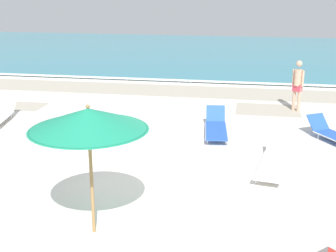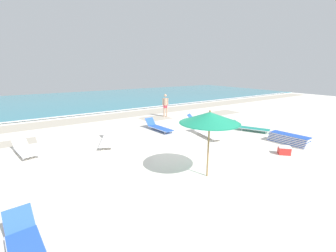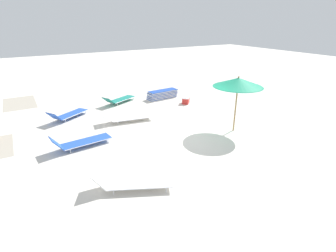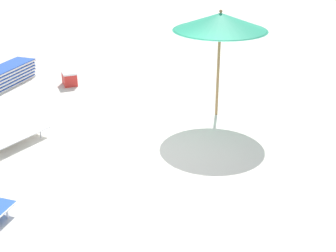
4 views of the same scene
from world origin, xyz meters
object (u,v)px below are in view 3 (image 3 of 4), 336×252
object	(u,v)px
lounger_stack	(162,94)
sun_lounger_mid_beach_solo	(68,114)
sun_lounger_under_umbrella	(119,99)
cooler_box	(186,100)
sun_lounger_beside_umbrella	(128,117)
sun_lounger_mid_beach_pair_b	(81,142)
beach_umbrella	(238,83)
sun_lounger_mid_beach_pair_a	(132,182)

from	to	relation	value
lounger_stack	sun_lounger_mid_beach_solo	world-z (taller)	sun_lounger_mid_beach_solo
sun_lounger_under_umbrella	cooler_box	distance (m)	3.79
sun_lounger_under_umbrella	cooler_box	bearing A→B (deg)	-147.48
lounger_stack	sun_lounger_beside_umbrella	distance (m)	4.13
sun_lounger_mid_beach_pair_b	sun_lounger_mid_beach_solo	bearing A→B (deg)	-8.78
beach_umbrella	cooler_box	xyz separation A→B (m)	(4.25, -0.36, -1.91)
sun_lounger_mid_beach_pair_a	cooler_box	size ratio (longest dim) A/B	3.76
beach_umbrella	sun_lounger_mid_beach_pair_a	size ratio (longest dim) A/B	1.04
sun_lounger_beside_umbrella	sun_lounger_mid_beach_pair_a	xyz separation A→B (m)	(-4.95, 1.86, 0.01)
sun_lounger_mid_beach_solo	sun_lounger_mid_beach_pair_b	distance (m)	3.37
lounger_stack	sun_lounger_beside_umbrella	size ratio (longest dim) A/B	0.81
sun_lounger_mid_beach_pair_a	sun_lounger_mid_beach_pair_b	distance (m)	3.44
sun_lounger_under_umbrella	sun_lounger_mid_beach_solo	bearing A→B (deg)	85.22
lounger_stack	cooler_box	world-z (taller)	lounger_stack
sun_lounger_mid_beach_solo	sun_lounger_mid_beach_pair_b	bearing A→B (deg)	144.23
lounger_stack	sun_lounger_mid_beach_pair_b	distance (m)	7.07
lounger_stack	sun_lounger_mid_beach_solo	bearing A→B (deg)	92.53
beach_umbrella	cooler_box	bearing A→B (deg)	-4.88
sun_lounger_under_umbrella	cooler_box	size ratio (longest dim) A/B	3.61
sun_lounger_mid_beach_solo	sun_lounger_mid_beach_pair_a	distance (m)	6.76
beach_umbrella	sun_lounger_mid_beach_solo	bearing A→B (deg)	49.38
sun_lounger_mid_beach_pair_b	sun_lounger_beside_umbrella	bearing A→B (deg)	-63.75
sun_lounger_under_umbrella	sun_lounger_beside_umbrella	distance (m)	3.05
lounger_stack	sun_lounger_mid_beach_pair_b	bearing A→B (deg)	120.49
cooler_box	sun_lounger_mid_beach_pair_b	bearing A→B (deg)	-23.61
sun_lounger_mid_beach_solo	lounger_stack	bearing A→B (deg)	-115.37
sun_lounger_beside_umbrella	sun_lounger_mid_beach_pair_b	world-z (taller)	sun_lounger_mid_beach_pair_b
sun_lounger_mid_beach_pair_a	cooler_box	world-z (taller)	sun_lounger_mid_beach_pair_a
sun_lounger_mid_beach_solo	cooler_box	xyz separation A→B (m)	(-0.81, -6.26, -0.03)
beach_umbrella	lounger_stack	world-z (taller)	beach_umbrella
beach_umbrella	sun_lounger_under_umbrella	bearing A→B (deg)	24.75
sun_lounger_mid_beach_pair_a	lounger_stack	bearing A→B (deg)	-9.20
sun_lounger_beside_umbrella	sun_lounger_mid_beach_solo	size ratio (longest dim) A/B	1.18
sun_lounger_mid_beach_pair_a	sun_lounger_mid_beach_pair_b	bearing A→B (deg)	35.94
beach_umbrella	sun_lounger_beside_umbrella	bearing A→B (deg)	47.54
sun_lounger_mid_beach_solo	beach_umbrella	bearing A→B (deg)	-163.50
sun_lounger_mid_beach_solo	sun_lounger_mid_beach_pair_b	world-z (taller)	sun_lounger_mid_beach_pair_b
sun_lounger_beside_umbrella	beach_umbrella	bearing A→B (deg)	-123.09
sun_lounger_mid_beach_pair_a	cooler_box	distance (m)	8.29
sun_lounger_beside_umbrella	lounger_stack	bearing A→B (deg)	-42.79
sun_lounger_beside_umbrella	sun_lounger_mid_beach_pair_b	bearing A→B (deg)	131.52
sun_lounger_mid_beach_solo	cooler_box	size ratio (longest dim) A/B	3.40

